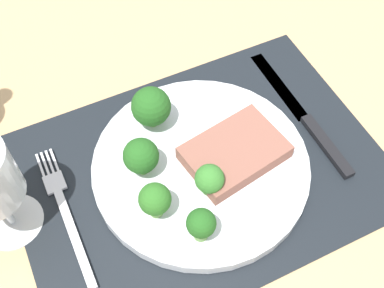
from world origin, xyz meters
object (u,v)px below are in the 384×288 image
object	(u,v)px
fork	(66,213)
steak	(234,152)
plate	(201,166)
knife	(307,121)

from	to	relation	value
fork	steak	bearing A→B (deg)	-3.64
steak	fork	distance (cm)	21.08
plate	knife	size ratio (longest dim) A/B	1.15
fork	knife	world-z (taller)	knife
plate	steak	xyz separation A→B (cm)	(4.00, -0.99, 1.83)
fork	knife	size ratio (longest dim) A/B	0.83
steak	fork	bearing A→B (deg)	173.39
steak	fork	xyz separation A→B (cm)	(-20.80, 2.41, -2.38)
knife	plate	bearing A→B (deg)	179.85
knife	steak	bearing A→B (deg)	-174.78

